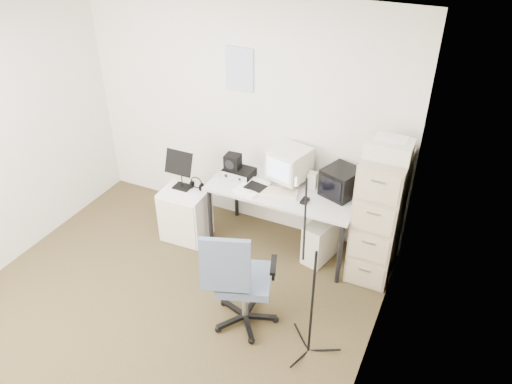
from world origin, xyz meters
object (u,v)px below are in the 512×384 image
at_px(office_chair, 245,278).
at_px(side_cart, 186,214).
at_px(filing_cabinet, 378,216).
at_px(desk, 283,218).

distance_m(office_chair, side_cart, 1.41).
relative_size(filing_cabinet, desk, 0.87).
bearing_deg(desk, side_cart, -163.88).
xyz_separation_m(filing_cabinet, desk, (-0.95, -0.03, -0.29)).
height_order(filing_cabinet, side_cart, filing_cabinet).
bearing_deg(office_chair, desk, 75.97).
bearing_deg(desk, filing_cabinet, 1.81).
bearing_deg(filing_cabinet, office_chair, -126.16).
distance_m(filing_cabinet, desk, 0.99).
distance_m(filing_cabinet, side_cart, 2.02).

